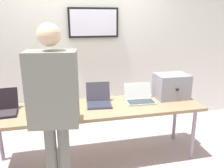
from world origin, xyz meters
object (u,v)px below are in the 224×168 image
(laptop_station_3, at_px, (139,97))
(person, at_px, (54,102))
(workbench, at_px, (97,111))
(laptop_station_1, at_px, (53,104))
(laptop_station_0, at_px, (3,108))
(laptop_station_2, at_px, (99,100))
(equipment_box, at_px, (171,86))

(laptop_station_3, bearing_deg, person, -147.03)
(workbench, bearing_deg, laptop_station_1, 171.57)
(workbench, height_order, person, person)
(laptop_station_1, distance_m, laptop_station_3, 1.12)
(workbench, distance_m, laptop_station_0, 1.11)
(laptop_station_0, height_order, person, person)
(laptop_station_0, relative_size, laptop_station_3, 0.96)
(laptop_station_1, bearing_deg, laptop_station_0, -178.97)
(person, bearing_deg, laptop_station_1, 93.56)
(laptop_station_1, bearing_deg, laptop_station_3, -0.14)
(person, bearing_deg, laptop_station_0, 131.52)
(laptop_station_0, xyz_separation_m, laptop_station_3, (1.69, 0.01, -0.01))
(workbench, distance_m, person, 0.88)
(laptop_station_0, height_order, laptop_station_2, laptop_station_2)
(equipment_box, height_order, laptop_station_0, equipment_box)
(equipment_box, bearing_deg, person, -154.62)
(workbench, xyz_separation_m, laptop_station_2, (0.04, 0.09, 0.11))
(workbench, height_order, laptop_station_1, laptop_station_1)
(laptop_station_0, relative_size, laptop_station_1, 0.93)
(laptop_station_0, relative_size, person, 0.21)
(laptop_station_3, bearing_deg, laptop_station_2, 178.52)
(laptop_station_0, distance_m, person, 0.96)
(workbench, bearing_deg, equipment_box, 6.13)
(laptop_station_1, bearing_deg, workbench, -8.43)
(equipment_box, distance_m, laptop_station_0, 2.17)
(laptop_station_2, height_order, person, person)
(laptop_station_0, xyz_separation_m, person, (0.61, -0.69, 0.28))
(laptop_station_0, bearing_deg, equipment_box, 1.19)
(workbench, bearing_deg, laptop_station_0, 176.42)
(workbench, height_order, laptop_station_2, laptop_station_2)
(workbench, bearing_deg, person, -128.26)
(equipment_box, bearing_deg, workbench, -173.87)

